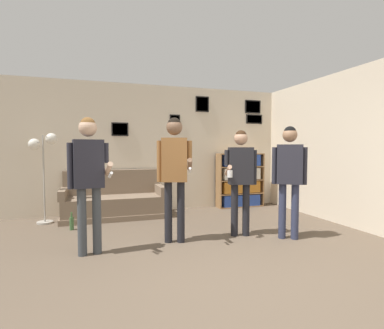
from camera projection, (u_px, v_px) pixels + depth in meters
The scene contains 11 objects.
ground_plane at pixel (241, 285), 2.95m from camera, with size 20.00×20.00×0.00m, color brown.
wall_back at pixel (160, 148), 6.50m from camera, with size 7.95×0.08×2.70m.
wall_right at pixel (330, 148), 5.56m from camera, with size 0.06×6.18×2.70m.
couch at pixel (114, 202), 5.85m from camera, with size 1.94×0.80×0.91m.
bookshelf at pixel (240, 180), 6.91m from camera, with size 1.10×0.30×1.23m.
floor_lamp at pixel (43, 154), 5.33m from camera, with size 0.48×0.28×1.62m.
person_player_foreground_left at pixel (89, 170), 3.74m from camera, with size 0.53×0.45×1.73m.
person_player_foreground_center at pixel (174, 165), 4.24m from camera, with size 0.48×0.56×1.78m.
person_watcher_holding_cup at pixel (241, 172), 4.57m from camera, with size 0.56×0.38×1.62m.
person_spectator_near_bookshelf at pixel (289, 170), 4.42m from camera, with size 0.43×0.36×1.67m.
bottle_on_floor at pixel (72, 223), 4.94m from camera, with size 0.07×0.07×0.29m.
Camera 1 is at (-1.37, -2.59, 1.34)m, focal length 28.00 mm.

